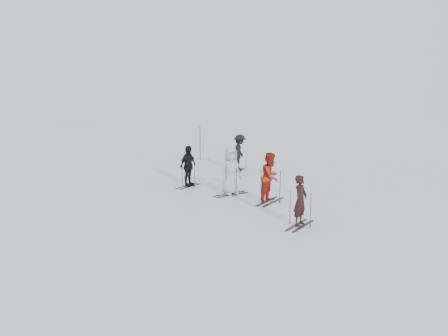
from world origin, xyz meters
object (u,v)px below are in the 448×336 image
at_px(skier_uphill_far, 240,153).
at_px(piste_marker, 200,143).
at_px(skier_grey, 231,172).
at_px(skier_red, 271,178).
at_px(skier_uphill_left, 188,166).
at_px(skier_near_dark, 300,201).

bearing_deg(skier_uphill_far, piste_marker, 41.72).
bearing_deg(piste_marker, skier_grey, -64.89).
distance_m(skier_red, skier_grey, 1.94).
relative_size(skier_red, skier_grey, 0.98).
distance_m(skier_grey, skier_uphill_left, 2.49).
xyz_separation_m(skier_grey, piste_marker, (-4.25, 9.07, 0.12)).
xyz_separation_m(skier_red, piste_marker, (-6.00, 9.90, 0.13)).
bearing_deg(skier_near_dark, skier_grey, 59.54).
xyz_separation_m(skier_uphill_left, skier_uphill_far, (1.26, 4.74, 0.06)).
height_order(skier_near_dark, skier_red, skier_red).
xyz_separation_m(skier_near_dark, skier_red, (-1.37, 2.83, 0.15)).
bearing_deg(skier_near_dark, piste_marker, 49.14).
height_order(skier_uphill_far, piste_marker, piste_marker).
relative_size(skier_near_dark, piste_marker, 0.73).
height_order(skier_red, piste_marker, piste_marker).
height_order(skier_grey, skier_uphill_left, skier_grey).
xyz_separation_m(skier_red, skier_uphill_far, (-2.72, 6.70, 0.03)).
relative_size(skier_uphill_far, piste_marker, 0.90).
bearing_deg(skier_uphill_far, skier_grey, -174.66).
relative_size(skier_grey, skier_uphill_left, 1.06).
distance_m(skier_near_dark, skier_uphill_far, 10.37).
distance_m(skier_uphill_left, piste_marker, 8.19).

